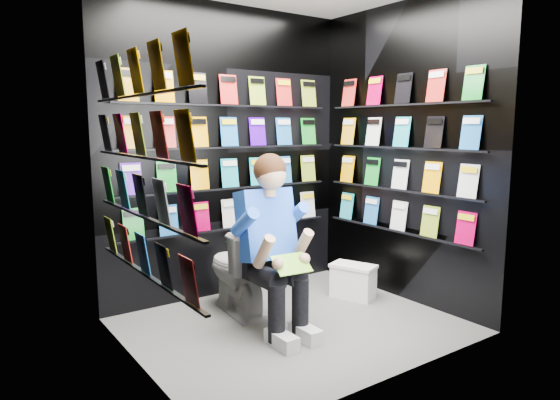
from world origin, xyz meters
TOP-DOWN VIEW (x-y plane):
  - floor at (0.00, 0.00)m, footprint 2.40×2.40m
  - wall_back at (0.00, 1.00)m, footprint 2.40×0.04m
  - wall_front at (0.00, -1.00)m, footprint 2.40×0.04m
  - wall_left at (-1.20, 0.00)m, footprint 0.04×2.00m
  - wall_right at (1.20, 0.00)m, footprint 0.04×2.00m
  - comics_back at (0.00, 0.97)m, footprint 2.10×0.06m
  - comics_left at (-1.17, 0.00)m, footprint 0.06×1.70m
  - comics_right at (1.17, 0.00)m, footprint 0.06×1.70m
  - toilet at (-0.19, 0.49)m, footprint 0.49×0.79m
  - longbox at (0.83, 0.21)m, footprint 0.33×0.42m
  - longbox_lid at (0.83, 0.21)m, footprint 0.35×0.45m
  - reader at (-0.19, 0.11)m, footprint 0.62×0.85m
  - held_comic at (-0.19, -0.24)m, footprint 0.28×0.18m

SIDE VIEW (x-z plane):
  - floor at x=0.00m, z-range 0.00..0.00m
  - longbox at x=0.83m, z-range 0.00..0.28m
  - longbox_lid at x=0.83m, z-range 0.28..0.31m
  - toilet at x=-0.19m, z-range 0.00..0.73m
  - held_comic at x=-0.19m, z-range 0.52..0.64m
  - reader at x=-0.19m, z-range 0.05..1.52m
  - wall_back at x=0.00m, z-range 0.00..2.60m
  - wall_front at x=0.00m, z-range 0.00..2.60m
  - wall_left at x=-1.20m, z-range 0.00..2.60m
  - wall_right at x=1.20m, z-range 0.00..2.60m
  - comics_back at x=0.00m, z-range 0.62..1.99m
  - comics_left at x=-1.17m, z-range 0.62..1.99m
  - comics_right at x=1.17m, z-range 0.62..1.99m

